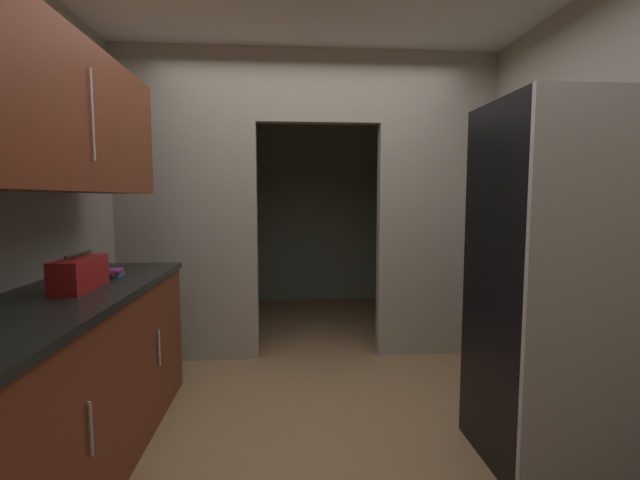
# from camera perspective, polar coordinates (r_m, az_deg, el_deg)

# --- Properties ---
(ground) EXTENTS (20.00, 20.00, 0.00)m
(ground) POSITION_cam_1_polar(r_m,az_deg,el_deg) (2.77, 0.33, -24.56)
(ground) COLOR #93704C
(kitchen_partition) EXTENTS (3.21, 0.12, 2.62)m
(kitchen_partition) POSITION_cam_1_polar(r_m,az_deg,el_deg) (3.81, -1.84, 5.76)
(kitchen_partition) COLOR #9E998C
(kitchen_partition) RESTS_ON ground
(adjoining_room_shell) EXTENTS (3.21, 2.26, 2.62)m
(adjoining_room_shell) POSITION_cam_1_polar(r_m,az_deg,el_deg) (5.38, -2.32, 4.58)
(adjoining_room_shell) COLOR gray
(adjoining_room_shell) RESTS_ON ground
(refrigerator) EXTENTS (0.76, 0.71, 1.87)m
(refrigerator) POSITION_cam_1_polar(r_m,az_deg,el_deg) (2.61, 28.69, -5.25)
(refrigerator) COLOR black
(refrigerator) RESTS_ON ground
(lower_cabinet_run) EXTENTS (0.64, 2.16, 0.92)m
(lower_cabinet_run) POSITION_cam_1_polar(r_m,az_deg,el_deg) (2.62, -29.75, -15.98)
(lower_cabinet_run) COLOR maroon
(lower_cabinet_run) RESTS_ON ground
(upper_cabinet_counterside) EXTENTS (0.36, 1.95, 0.72)m
(upper_cabinet_counterside) POSITION_cam_1_polar(r_m,az_deg,el_deg) (2.49, -31.21, 13.67)
(upper_cabinet_counterside) COLOR maroon
(boombox) EXTENTS (0.16, 0.39, 0.19)m
(boombox) POSITION_cam_1_polar(r_m,az_deg,el_deg) (2.58, -28.59, -3.84)
(boombox) COLOR maroon
(boombox) RESTS_ON lower_cabinet_run
(book_stack) EXTENTS (0.13, 0.15, 0.04)m
(book_stack) POSITION_cam_1_polar(r_m,az_deg,el_deg) (2.93, -25.23, -3.84)
(book_stack) COLOR #2D609E
(book_stack) RESTS_ON lower_cabinet_run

